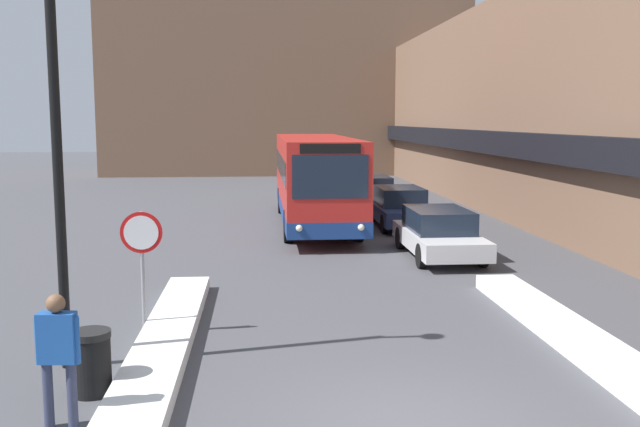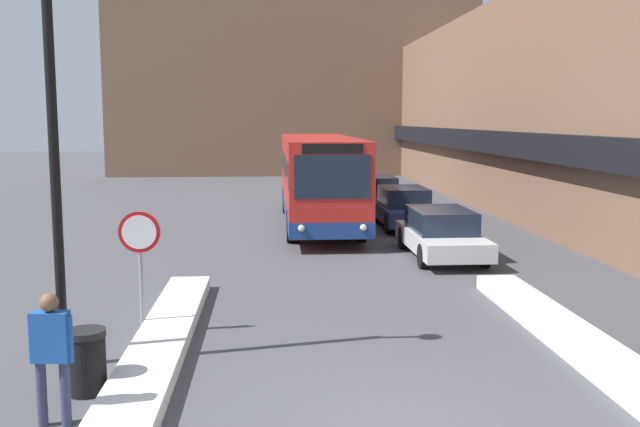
# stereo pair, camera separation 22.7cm
# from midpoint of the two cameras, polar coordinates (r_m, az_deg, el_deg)

# --- Properties ---
(building_row_right) EXTENTS (5.50, 60.00, 8.87)m
(building_row_right) POSITION_cam_midpoint_polar(r_m,az_deg,el_deg) (34.68, 15.21, 8.05)
(building_row_right) COLOR brown
(building_row_right) RESTS_ON ground_plane
(building_backdrop_far) EXTENTS (26.00, 8.00, 18.29)m
(building_backdrop_far) POSITION_cam_midpoint_polar(r_m,az_deg,el_deg) (53.86, -2.93, 13.07)
(building_backdrop_far) COLOR brown
(building_backdrop_far) RESTS_ON ground_plane
(snow_bank_left) EXTENTS (0.90, 8.75, 0.27)m
(snow_bank_left) POSITION_cam_midpoint_polar(r_m,az_deg,el_deg) (13.00, -12.70, -9.78)
(snow_bank_left) COLOR silver
(snow_bank_left) RESTS_ON ground_plane
(snow_bank_right) EXTENTS (0.90, 10.33, 0.30)m
(snow_bank_right) POSITION_cam_midpoint_polar(r_m,az_deg,el_deg) (12.83, 20.71, -10.25)
(snow_bank_right) COLOR silver
(snow_bank_right) RESTS_ON ground_plane
(city_bus) EXTENTS (2.57, 11.92, 3.30)m
(city_bus) POSITION_cam_midpoint_polar(r_m,az_deg,el_deg) (26.59, -0.66, 2.87)
(city_bus) COLOR red
(city_bus) RESTS_ON ground_plane
(parked_car_front) EXTENTS (1.88, 4.69, 1.40)m
(parked_car_front) POSITION_cam_midpoint_polar(r_m,az_deg,el_deg) (20.84, 9.17, -1.52)
(parked_car_front) COLOR silver
(parked_car_front) RESTS_ON ground_plane
(parked_car_middle) EXTENTS (1.84, 4.42, 1.47)m
(parked_car_middle) POSITION_cam_midpoint_polar(r_m,az_deg,el_deg) (26.44, 6.16, 0.51)
(parked_car_middle) COLOR navy
(parked_car_middle) RESTS_ON ground_plane
(parked_car_back) EXTENTS (1.79, 4.79, 1.36)m
(parked_car_back) POSITION_cam_midpoint_polar(r_m,az_deg,el_deg) (32.83, 4.00, 1.81)
(parked_car_back) COLOR maroon
(parked_car_back) RESTS_ON ground_plane
(stop_sign) EXTENTS (0.76, 0.08, 2.31)m
(stop_sign) POSITION_cam_midpoint_polar(r_m,az_deg,el_deg) (13.41, -14.55, -2.55)
(stop_sign) COLOR gray
(stop_sign) RESTS_ON ground_plane
(street_lamp) EXTENTS (1.46, 0.36, 6.42)m
(street_lamp) POSITION_cam_midpoint_polar(r_m,az_deg,el_deg) (11.76, -19.59, 7.15)
(street_lamp) COLOR black
(street_lamp) RESTS_ON ground_plane
(pedestrian) EXTENTS (0.57, 0.26, 1.77)m
(pedestrian) POSITION_cam_midpoint_polar(r_m,az_deg,el_deg) (9.89, -20.87, -10.04)
(pedestrian) COLOR #333851
(pedestrian) RESTS_ON ground_plane
(trash_bin) EXTENTS (0.59, 0.59, 0.95)m
(trash_bin) POSITION_cam_midpoint_polar(r_m,az_deg,el_deg) (11.06, -18.40, -11.24)
(trash_bin) COLOR black
(trash_bin) RESTS_ON ground_plane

